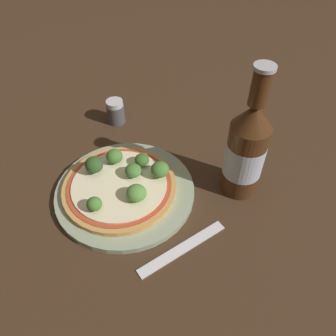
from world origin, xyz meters
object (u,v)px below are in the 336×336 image
Objects in this scene: pizza at (120,186)px; beer_bottle at (246,150)px; pepper_shaker at (116,112)px; fork at (181,249)px.

pizza is 0.24m from beer_bottle.
pizza is at bearing -28.97° from pepper_shaker.
beer_bottle is (0.12, 0.19, 0.08)m from pizza.
pizza is 0.22m from pepper_shaker.
beer_bottle is 0.33m from pepper_shaker.
pepper_shaker is at bearing 151.03° from pizza.
pizza is at bearing 98.15° from fork.
fork is at bearing -14.58° from pepper_shaker.
beer_bottle reaches higher than pizza.
fork is (0.36, -0.09, -0.03)m from pepper_shaker.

